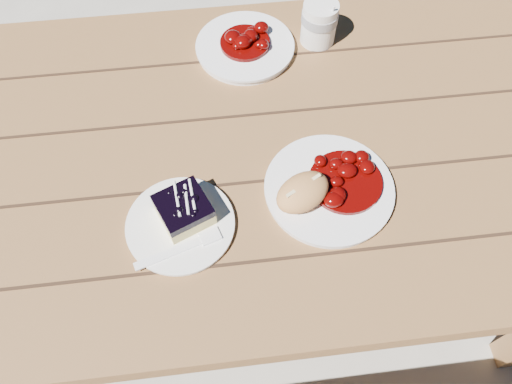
{
  "coord_description": "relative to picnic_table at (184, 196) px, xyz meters",
  "views": [
    {
      "loc": [
        0.09,
        -0.57,
        1.55
      ],
      "look_at": [
        0.15,
        -0.14,
        0.81
      ],
      "focal_mm": 35.0,
      "sensor_mm": 36.0,
      "label": 1
    }
  ],
  "objects": [
    {
      "name": "second_plate",
      "position": [
        0.17,
        0.27,
        0.17
      ],
      "size": [
        0.21,
        0.21,
        0.02
      ],
      "primitive_type": "cylinder",
      "color": "white",
      "rests_on": "picnic_table"
    },
    {
      "name": "main_plate",
      "position": [
        0.28,
        -0.12,
        0.17
      ],
      "size": [
        0.23,
        0.23,
        0.02
      ],
      "primitive_type": "cylinder",
      "color": "white",
      "rests_on": "picnic_table"
    },
    {
      "name": "bread_roll",
      "position": [
        0.23,
        -0.14,
        0.2
      ],
      "size": [
        0.13,
        0.11,
        0.05
      ],
      "primitive_type": "ellipsoid",
      "rotation": [
        0.0,
        0.0,
        0.51
      ],
      "color": "tan",
      "rests_on": "main_plate"
    },
    {
      "name": "blueberry_cake",
      "position": [
        0.02,
        -0.14,
        0.19
      ],
      "size": [
        0.11,
        0.11,
        0.05
      ],
      "rotation": [
        0.0,
        0.0,
        0.41
      ],
      "color": "#F7E486",
      "rests_on": "dessert_plate"
    },
    {
      "name": "ground",
      "position": [
        0.0,
        0.0,
        -0.59
      ],
      "size": [
        60.0,
        60.0,
        0.0
      ],
      "primitive_type": "plane",
      "color": "#A39F93",
      "rests_on": "ground"
    },
    {
      "name": "fork_dessert",
      "position": [
        -0.01,
        -0.21,
        0.17
      ],
      "size": [
        0.16,
        0.07,
        0.0
      ],
      "primitive_type": null,
      "rotation": [
        0.0,
        0.0,
        -1.26
      ],
      "color": "white",
      "rests_on": "dessert_plate"
    },
    {
      "name": "picnic_table",
      "position": [
        0.0,
        0.0,
        0.0
      ],
      "size": [
        2.0,
        1.55,
        0.75
      ],
      "color": "brown",
      "rests_on": "ground"
    },
    {
      "name": "dessert_plate",
      "position": [
        0.01,
        -0.16,
        0.17
      ],
      "size": [
        0.19,
        0.19,
        0.01
      ],
      "primitive_type": "cylinder",
      "color": "white",
      "rests_on": "picnic_table"
    },
    {
      "name": "second_stew",
      "position": [
        0.17,
        0.27,
        0.2
      ],
      "size": [
        0.11,
        0.11,
        0.04
      ],
      "primitive_type": null,
      "color": "#510402",
      "rests_on": "second_plate"
    },
    {
      "name": "coffee_cup",
      "position": [
        0.33,
        0.28,
        0.21
      ],
      "size": [
        0.08,
        0.08,
        0.1
      ],
      "primitive_type": "cylinder",
      "color": "white",
      "rests_on": "picnic_table"
    },
    {
      "name": "goulash_stew",
      "position": [
        0.31,
        -0.11,
        0.2
      ],
      "size": [
        0.13,
        0.13,
        0.04
      ],
      "primitive_type": null,
      "color": "#510402",
      "rests_on": "main_plate"
    }
  ]
}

